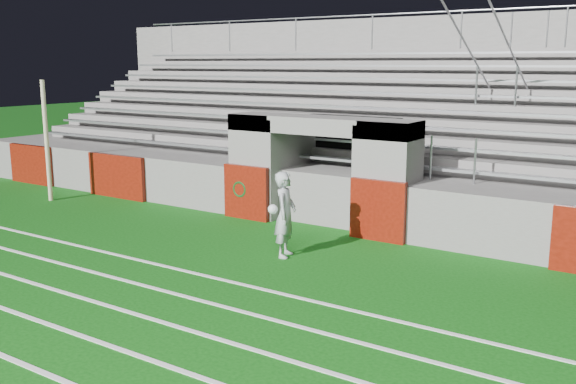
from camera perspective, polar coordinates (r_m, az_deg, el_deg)
The scene contains 5 objects.
ground at distance 12.83m, azimuth -5.22°, elevation -6.05°, with size 90.00×90.00×0.00m, color #0C4C0D.
field_post at distance 19.20m, azimuth -20.67°, elevation 4.25°, with size 0.12×0.12×3.39m, color beige.
stadium_structure at distance 19.25m, azimuth 9.72°, elevation 4.24°, with size 26.00×8.48×5.42m.
goalkeeper_with_ball at distance 12.81m, azimuth -0.26°, elevation -2.00°, with size 0.61×0.73×1.73m.
hose_coil at distance 16.06m, azimuth -4.22°, elevation 0.44°, with size 0.57×0.14×0.58m.
Camera 1 is at (7.70, -9.52, 3.84)m, focal length 40.00 mm.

